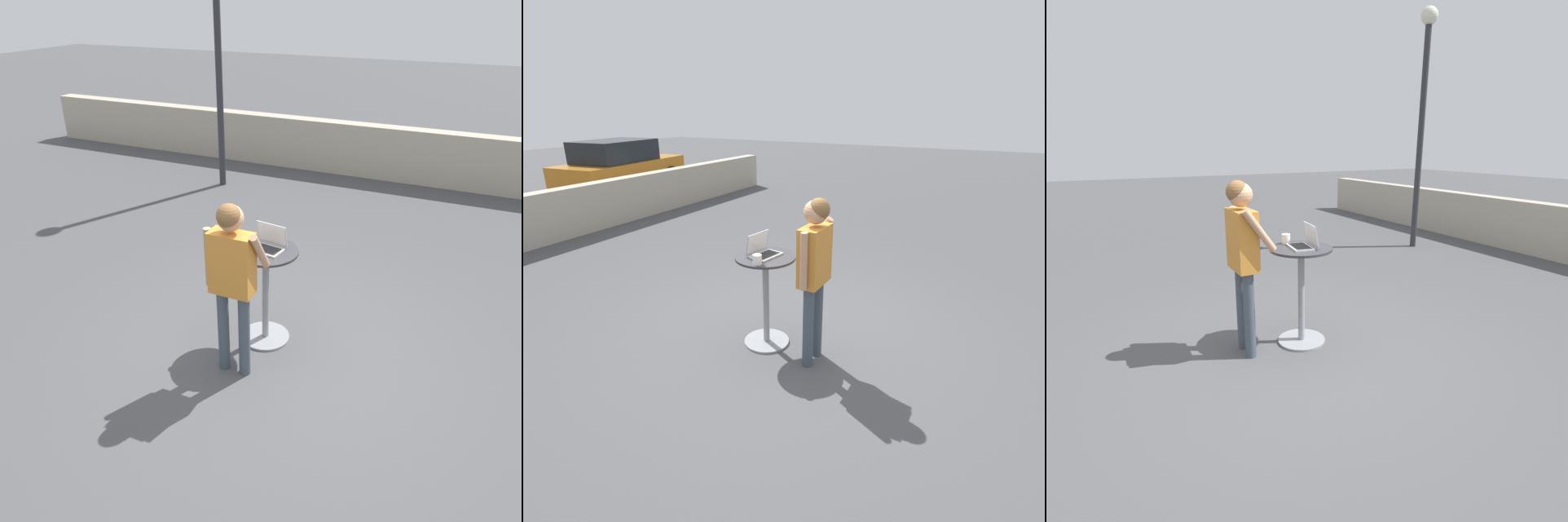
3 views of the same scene
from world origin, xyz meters
TOP-DOWN VIEW (x-y plane):
  - ground_plane at (0.00, 0.00)m, footprint 50.00×50.00m
  - pavement_kerb at (0.00, 6.00)m, footprint 16.34×0.35m
  - cafe_table at (-0.25, 0.23)m, footprint 0.65×0.65m
  - laptop at (-0.24, 0.27)m, footprint 0.37×0.30m
  - coffee_mug at (-0.49, 0.18)m, footprint 0.13×0.09m
  - standing_person at (-0.31, -0.37)m, footprint 0.54×0.39m
  - street_lamp at (-2.95, 4.36)m, footprint 0.32×0.32m

SIDE VIEW (x-z plane):
  - ground_plane at x=0.00m, z-range 0.00..0.00m
  - pavement_kerb at x=0.00m, z-range 0.00..1.01m
  - cafe_table at x=-0.25m, z-range 0.09..1.15m
  - coffee_mug at x=-0.49m, z-range 1.06..1.16m
  - laptop at x=-0.24m, z-range 1.00..1.24m
  - standing_person at x=-0.31m, z-range 0.25..2.02m
  - street_lamp at x=-2.95m, z-range 0.64..5.16m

